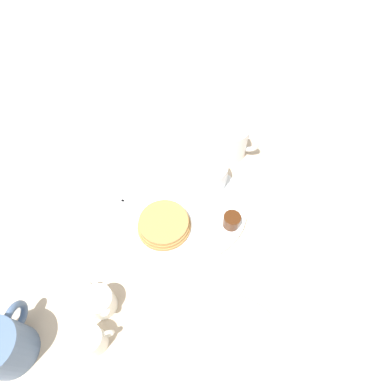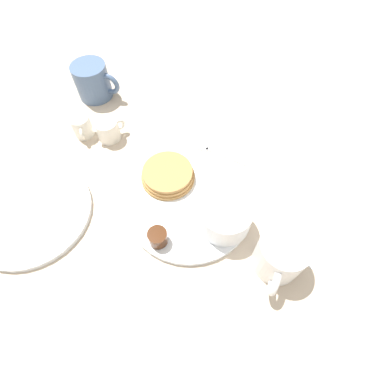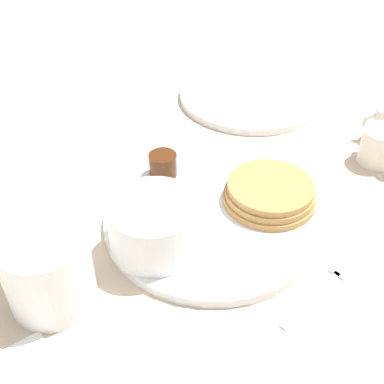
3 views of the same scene
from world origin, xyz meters
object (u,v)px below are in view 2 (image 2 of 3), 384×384
(bowl, at_px, (225,216))
(creamer_pitcher_far, at_px, (82,126))
(fork, at_px, (213,151))
(coffee_mug, at_px, (280,256))
(creamer_pitcher_near, at_px, (108,130))
(second_mug, at_px, (93,81))
(plate, at_px, (189,204))

(bowl, relative_size, creamer_pitcher_far, 1.73)
(creamer_pitcher_far, height_order, fork, creamer_pitcher_far)
(coffee_mug, distance_m, creamer_pitcher_near, 0.48)
(creamer_pitcher_near, xyz_separation_m, second_mug, (-0.12, -0.11, 0.02))
(coffee_mug, relative_size, creamer_pitcher_far, 2.05)
(coffee_mug, xyz_separation_m, creamer_pitcher_far, (-0.15, -0.51, -0.02))
(plate, bearing_deg, creamer_pitcher_near, -112.52)
(plate, height_order, second_mug, second_mug)
(creamer_pitcher_far, bearing_deg, coffee_mug, 73.99)
(bowl, bearing_deg, fork, -154.12)
(bowl, height_order, coffee_mug, coffee_mug)
(creamer_pitcher_near, relative_size, fork, 0.49)
(bowl, height_order, creamer_pitcher_far, bowl)
(bowl, bearing_deg, second_mug, -118.74)
(creamer_pitcher_near, distance_m, creamer_pitcher_far, 0.06)
(coffee_mug, xyz_separation_m, fork, (-0.21, -0.20, -0.04))
(creamer_pitcher_far, bearing_deg, creamer_pitcher_near, 102.87)
(coffee_mug, bearing_deg, plate, -106.13)
(coffee_mug, height_order, creamer_pitcher_far, coffee_mug)
(plate, bearing_deg, coffee_mug, 73.87)
(creamer_pitcher_far, bearing_deg, fork, 102.14)
(creamer_pitcher_near, relative_size, second_mug, 0.54)
(bowl, height_order, creamer_pitcher_near, bowl)
(creamer_pitcher_near, distance_m, fork, 0.26)
(bowl, bearing_deg, coffee_mug, 71.57)
(coffee_mug, relative_size, creamer_pitcher_near, 1.83)
(creamer_pitcher_near, height_order, second_mug, second_mug)
(creamer_pitcher_near, xyz_separation_m, fork, (-0.05, 0.25, -0.02))
(plate, distance_m, creamer_pitcher_far, 0.33)
(creamer_pitcher_far, relative_size, fork, 0.44)
(fork, height_order, second_mug, second_mug)
(coffee_mug, xyz_separation_m, creamer_pitcher_near, (-0.16, -0.45, -0.02))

